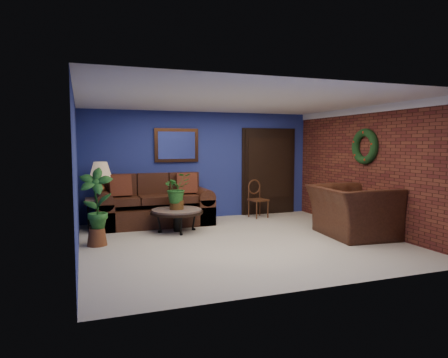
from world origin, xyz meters
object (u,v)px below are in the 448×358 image
object	(u,v)px
end_table	(101,206)
coffee_table	(177,212)
armchair	(352,211)
sofa	(154,208)
table_lamp	(101,176)
side_chair	(257,196)

from	to	relation	value
end_table	coffee_table	bearing A→B (deg)	-31.26
coffee_table	armchair	world-z (taller)	armchair
coffee_table	sofa	bearing A→B (deg)	108.60
armchair	table_lamp	bearing A→B (deg)	67.30
sofa	armchair	xyz separation A→B (m)	(3.35, -2.40, 0.12)
coffee_table	table_lamp	distance (m)	1.78
sofa	coffee_table	size ratio (longest dim) A/B	2.33
table_lamp	side_chair	distance (m)	3.61
coffee_table	table_lamp	bearing A→B (deg)	148.74
end_table	armchair	xyz separation A→B (m)	(4.45, -2.36, 0.00)
side_chair	armchair	bearing A→B (deg)	-80.88
side_chair	end_table	bearing A→B (deg)	170.10
coffee_table	end_table	bearing A→B (deg)	148.74
coffee_table	end_table	distance (m)	1.64
end_table	side_chair	world-z (taller)	side_chair
side_chair	armchair	world-z (taller)	armchair
coffee_table	side_chair	bearing A→B (deg)	22.93
coffee_table	table_lamp	size ratio (longest dim) A/B	1.43
sofa	end_table	size ratio (longest dim) A/B	3.62
table_lamp	end_table	bearing A→B (deg)	0.00
sofa	table_lamp	size ratio (longest dim) A/B	3.32
sofa	armchair	size ratio (longest dim) A/B	1.67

